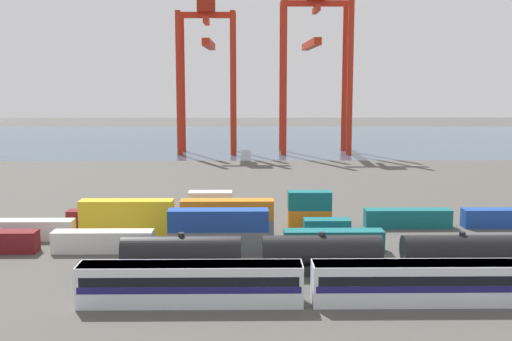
# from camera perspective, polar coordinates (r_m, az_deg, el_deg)

# --- Properties ---
(ground_plane) EXTENTS (420.00, 420.00, 0.00)m
(ground_plane) POSITION_cam_1_polar(r_m,az_deg,el_deg) (117.86, 3.17, -1.87)
(ground_plane) COLOR #4C4944
(harbour_water) EXTENTS (400.00, 110.00, 0.01)m
(harbour_water) POSITION_cam_1_polar(r_m,az_deg,el_deg) (214.94, 1.39, 2.82)
(harbour_water) COLOR #384C60
(harbour_water) RESTS_ON ground_plane
(passenger_train) EXTENTS (64.29, 3.14, 3.90)m
(passenger_train) POSITION_cam_1_polar(r_m,az_deg,el_deg) (62.22, 14.77, -9.57)
(passenger_train) COLOR silver
(passenger_train) RESTS_ON ground_plane
(freight_tank_row) EXTENTS (42.95, 3.09, 4.55)m
(freight_tank_row) POSITION_cam_1_polar(r_m,az_deg,el_deg) (69.24, 5.92, -7.45)
(freight_tank_row) COLOR #232326
(freight_tank_row) RESTS_ON ground_plane
(shipping_container_1) EXTENTS (12.10, 2.44, 2.60)m
(shipping_container_1) POSITION_cam_1_polar(r_m,az_deg,el_deg) (79.54, -13.55, -6.19)
(shipping_container_1) COLOR silver
(shipping_container_1) RESTS_ON ground_plane
(shipping_container_2) EXTENTS (12.10, 2.44, 2.60)m
(shipping_container_2) POSITION_cam_1_polar(r_m,az_deg,el_deg) (77.67, -3.37, -6.32)
(shipping_container_2) COLOR slate
(shipping_container_2) RESTS_ON ground_plane
(shipping_container_3) EXTENTS (12.10, 2.44, 2.60)m
(shipping_container_3) POSITION_cam_1_polar(r_m,az_deg,el_deg) (77.05, -3.39, -4.45)
(shipping_container_3) COLOR #1C4299
(shipping_container_3) RESTS_ON shipping_container_2
(shipping_container_4) EXTENTS (12.10, 2.44, 2.60)m
(shipping_container_4) POSITION_cam_1_polar(r_m,az_deg,el_deg) (78.29, 6.97, -6.25)
(shipping_container_4) COLOR #146066
(shipping_container_4) RESTS_ON ground_plane
(shipping_container_5) EXTENTS (12.10, 2.44, 2.60)m
(shipping_container_5) POSITION_cam_1_polar(r_m,az_deg,el_deg) (88.27, -19.84, -5.01)
(shipping_container_5) COLOR silver
(shipping_container_5) RESTS_ON ground_plane
(shipping_container_6) EXTENTS (12.10, 2.44, 2.60)m
(shipping_container_6) POSITION_cam_1_polar(r_m,az_deg,el_deg) (84.92, -11.46, -5.20)
(shipping_container_6) COLOR gold
(shipping_container_6) RESTS_ON ground_plane
(shipping_container_7) EXTENTS (12.10, 2.44, 2.60)m
(shipping_container_7) POSITION_cam_1_polar(r_m,az_deg,el_deg) (84.35, -11.51, -3.48)
(shipping_container_7) COLOR gold
(shipping_container_7) RESTS_ON shipping_container_6
(shipping_container_8) EXTENTS (12.10, 2.44, 2.60)m
(shipping_container_8) POSITION_cam_1_polar(r_m,az_deg,el_deg) (83.49, -2.59, -5.27)
(shipping_container_8) COLOR slate
(shipping_container_8) RESTS_ON ground_plane
(shipping_container_9) EXTENTS (12.10, 2.44, 2.60)m
(shipping_container_9) POSITION_cam_1_polar(r_m,az_deg,el_deg) (82.91, -2.60, -3.52)
(shipping_container_9) COLOR orange
(shipping_container_9) RESTS_ON shipping_container_8
(shipping_container_10) EXTENTS (6.04, 2.44, 2.60)m
(shipping_container_10) POSITION_cam_1_polar(r_m,az_deg,el_deg) (84.09, 6.37, -5.21)
(shipping_container_10) COLOR #146066
(shipping_container_10) RESTS_ON ground_plane
(shipping_container_11) EXTENTS (12.10, 2.44, 2.60)m
(shipping_container_11) POSITION_cam_1_polar(r_m,az_deg,el_deg) (91.35, -12.83, -4.27)
(shipping_container_11) COLOR maroon
(shipping_container_11) RESTS_ON ground_plane
(shipping_container_12) EXTENTS (6.04, 2.44, 2.60)m
(shipping_container_12) POSITION_cam_1_polar(r_m,az_deg,el_deg) (89.48, -4.09, -4.35)
(shipping_container_12) COLOR #197538
(shipping_container_12) RESTS_ON ground_plane
(shipping_container_13) EXTENTS (6.04, 2.44, 2.60)m
(shipping_container_13) POSITION_cam_1_polar(r_m,az_deg,el_deg) (88.95, -4.11, -2.71)
(shipping_container_13) COLOR silver
(shipping_container_13) RESTS_ON shipping_container_12
(shipping_container_14) EXTENTS (6.04, 2.44, 2.60)m
(shipping_container_14) POSITION_cam_1_polar(r_m,az_deg,el_deg) (89.75, 4.80, -4.32)
(shipping_container_14) COLOR orange
(shipping_container_14) RESTS_ON ground_plane
(shipping_container_15) EXTENTS (6.04, 2.44, 2.60)m
(shipping_container_15) POSITION_cam_1_polar(r_m,az_deg,el_deg) (89.21, 4.82, -2.69)
(shipping_container_15) COLOR #146066
(shipping_container_15) RESTS_ON shipping_container_14
(shipping_container_16) EXTENTS (12.10, 2.44, 2.60)m
(shipping_container_16) POSITION_cam_1_polar(r_m,az_deg,el_deg) (92.12, 13.44, -4.19)
(shipping_container_16) COLOR #146066
(shipping_container_16) RESTS_ON ground_plane
(shipping_container_17) EXTENTS (12.10, 2.44, 2.60)m
(shipping_container_17) POSITION_cam_1_polar(r_m,az_deg,el_deg) (96.45, 21.47, -3.98)
(shipping_container_17) COLOR #1C4299
(shipping_container_17) RESTS_ON ground_plane
(gantry_crane_west) EXTENTS (15.98, 32.55, 41.38)m
(gantry_crane_west) POSITION_cam_1_polar(r_m,az_deg,el_deg) (178.05, -4.39, 9.76)
(gantry_crane_west) COLOR red
(gantry_crane_west) RESTS_ON ground_plane
(gantry_crane_central) EXTENTS (19.22, 38.96, 44.48)m
(gantry_crane_central) POSITION_cam_1_polar(r_m,az_deg,el_deg) (179.53, 5.25, 10.24)
(gantry_crane_central) COLOR red
(gantry_crane_central) RESTS_ON ground_plane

